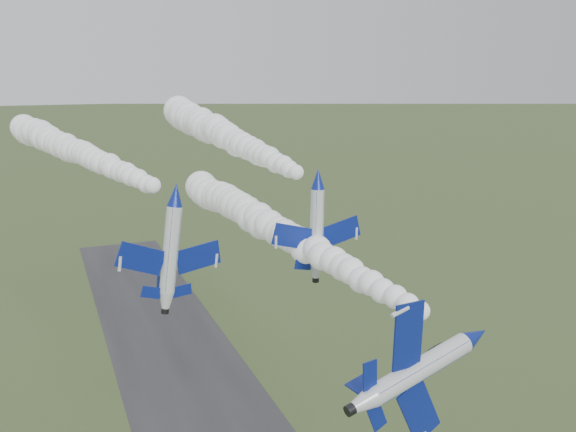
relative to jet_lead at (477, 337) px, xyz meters
name	(u,v)px	position (x,y,z in m)	size (l,w,h in m)	color
jet_lead	(477,337)	(0.00, 0.00, 0.00)	(4.42, 14.34, 11.60)	silver
smoke_trail_jet_lead	(281,233)	(-4.69, 31.74, 1.39)	(4.92, 56.31, 4.92)	white
jet_pair_left	(176,195)	(-18.75, 24.77, 8.40)	(11.59, 13.72, 3.58)	silver
smoke_trail_jet_pair_left	(76,151)	(-26.48, 54.95, 9.60)	(4.53, 54.54, 4.53)	white
jet_pair_right	(318,179)	(-2.79, 24.98, 8.99)	(10.98, 13.16, 3.24)	silver
smoke_trail_jet_pair_right	(223,135)	(-4.64, 56.44, 10.92)	(5.75, 57.09, 5.75)	white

